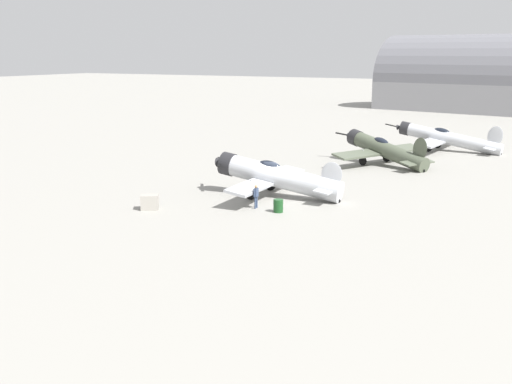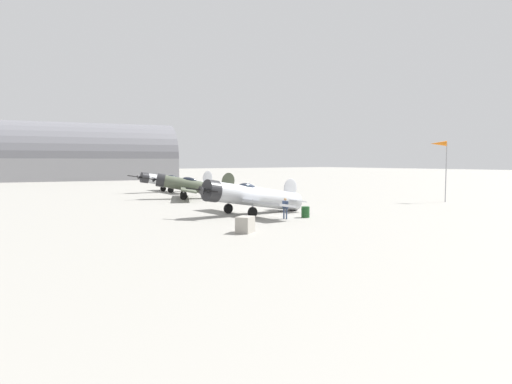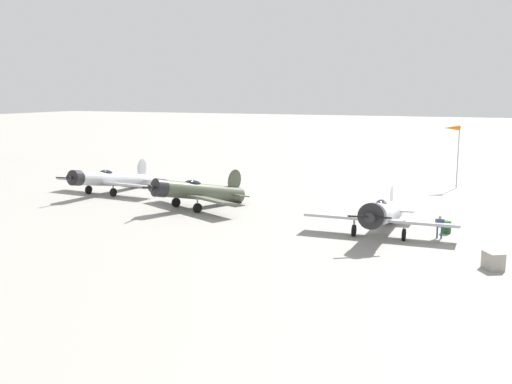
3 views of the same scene
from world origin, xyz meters
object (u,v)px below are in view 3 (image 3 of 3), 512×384
(ground_crew_mechanic, at_px, (440,225))
(windsock_mast, at_px, (452,131))
(airplane_foreground, at_px, (382,214))
(fuel_drum, at_px, (446,227))
(airplane_mid_apron, at_px, (197,192))
(airplane_far_line, at_px, (110,179))
(equipment_crate, at_px, (493,261))

(ground_crew_mechanic, distance_m, windsock_mast, 22.70)
(airplane_foreground, bearing_deg, ground_crew_mechanic, 95.01)
(ground_crew_mechanic, bearing_deg, fuel_drum, -14.58)
(windsock_mast, bearing_deg, ground_crew_mechanic, 93.99)
(airplane_mid_apron, height_order, fuel_drum, airplane_mid_apron)
(airplane_far_line, bearing_deg, windsock_mast, 123.03)
(airplane_far_line, bearing_deg, airplane_foreground, 81.74)
(airplane_far_line, height_order, equipment_crate, airplane_far_line)
(airplane_far_line, distance_m, fuel_drum, 32.09)
(airplane_far_line, relative_size, ground_crew_mechanic, 7.96)
(airplane_foreground, height_order, fuel_drum, airplane_foreground)
(airplane_foreground, xyz_separation_m, fuel_drum, (-4.08, -2.25, -1.04))
(airplane_mid_apron, bearing_deg, ground_crew_mechanic, 108.29)
(airplane_mid_apron, xyz_separation_m, windsock_mast, (-18.55, -19.54, 4.40))
(ground_crew_mechanic, height_order, fuel_drum, ground_crew_mechanic)
(ground_crew_mechanic, bearing_deg, equipment_crate, -154.93)
(airplane_mid_apron, distance_m, airplane_far_line, 11.90)
(airplane_foreground, relative_size, fuel_drum, 12.39)
(airplane_foreground, relative_size, windsock_mast, 1.63)
(airplane_far_line, distance_m, ground_crew_mechanic, 32.08)
(fuel_drum, bearing_deg, equipment_crate, 113.00)
(equipment_crate, height_order, fuel_drum, equipment_crate)
(airplane_foreground, distance_m, equipment_crate, 9.27)
(airplane_mid_apron, distance_m, ground_crew_mechanic, 20.26)
(ground_crew_mechanic, bearing_deg, airplane_mid_apron, 76.98)
(airplane_mid_apron, distance_m, equipment_crate, 25.20)
(airplane_far_line, xyz_separation_m, equipment_crate, (-35.12, 11.80, -0.85))
(airplane_foreground, distance_m, windsock_mast, 23.12)
(equipment_crate, xyz_separation_m, windsock_mast, (5.12, -28.12, 5.34))
(equipment_crate, bearing_deg, windsock_mast, -79.68)
(airplane_foreground, distance_m, airplane_far_line, 28.44)
(airplane_far_line, height_order, fuel_drum, airplane_far_line)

